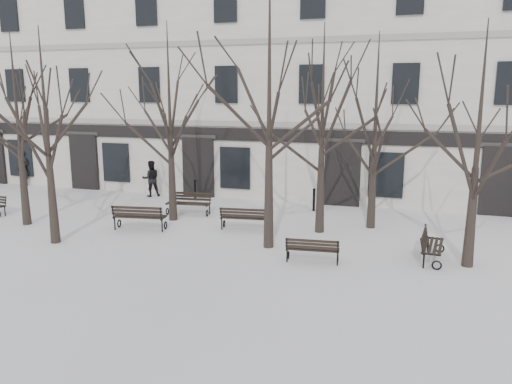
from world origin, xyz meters
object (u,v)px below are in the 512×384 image
at_px(tree_0, 16,107).
at_px(bench_4, 244,217).
at_px(tree_1, 45,111).
at_px(tree_3, 480,117).
at_px(tree_2, 269,70).
at_px(bench_2, 312,249).
at_px(bench_1, 139,216).
at_px(bench_5, 431,244).
at_px(bench_3, 189,203).

xyz_separation_m(tree_0, bench_4, (8.38, 1.67, -4.04)).
distance_m(tree_1, tree_3, 13.34).
height_order(tree_2, bench_2, tree_2).
relative_size(bench_1, bench_5, 1.08).
distance_m(tree_0, bench_5, 15.41).
xyz_separation_m(tree_2, bench_5, (5.09, 0.19, -5.25)).
xyz_separation_m(tree_2, bench_2, (1.68, -1.12, -5.31)).
bearing_deg(tree_0, bench_4, 11.31).
relative_size(tree_0, tree_2, 0.79).
xyz_separation_m(tree_3, bench_3, (-10.56, 3.45, -3.89)).
xyz_separation_m(tree_0, tree_1, (2.67, -1.69, -0.07)).
distance_m(tree_1, bench_2, 9.69).
distance_m(tree_3, bench_1, 11.95).
relative_size(tree_1, tree_2, 0.78).
bearing_deg(tree_3, tree_2, 179.46).
xyz_separation_m(tree_1, bench_4, (5.71, 3.37, -3.97)).
distance_m(tree_1, tree_2, 7.42).
distance_m(bench_3, bench_4, 3.44).
bearing_deg(bench_4, tree_0, 4.85).
height_order(tree_2, bench_4, tree_2).
bearing_deg(bench_3, tree_2, -43.30).
height_order(tree_3, bench_3, tree_3).
bearing_deg(tree_2, bench_4, 129.28).
bearing_deg(bench_5, bench_4, 82.50).
height_order(tree_0, bench_5, tree_0).
distance_m(tree_1, bench_4, 7.72).
bearing_deg(bench_4, tree_2, 122.83).
xyz_separation_m(tree_0, bench_2, (11.47, -1.18, -4.09)).
distance_m(bench_4, bench_5, 6.68).
bearing_deg(tree_2, tree_0, 179.70).
bearing_deg(bench_2, tree_0, -11.25).
height_order(tree_1, tree_2, tree_2).
xyz_separation_m(bench_4, bench_5, (6.50, -1.53, 0.01)).
bearing_deg(bench_1, tree_1, 40.14).
xyz_separation_m(tree_1, bench_5, (12.20, 1.84, -3.96)).
bearing_deg(bench_4, bench_5, 160.28).
relative_size(tree_0, bench_3, 3.83).
height_order(tree_2, bench_5, tree_2).
bearing_deg(tree_0, tree_2, -0.30).
bearing_deg(bench_1, bench_4, -171.63).
bearing_deg(tree_2, bench_1, 173.51).
bearing_deg(tree_0, bench_1, 6.59).
bearing_deg(bench_3, bench_2, -42.32).
distance_m(bench_2, bench_5, 3.65).
xyz_separation_m(tree_1, tree_2, (7.12, 1.64, 1.28)).
bearing_deg(bench_2, bench_5, -164.24).
relative_size(tree_0, tree_3, 1.03).
bearing_deg(bench_5, tree_3, -97.77).
bearing_deg(tree_1, bench_1, 48.70).
xyz_separation_m(tree_1, bench_2, (8.80, 0.52, -4.02)).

